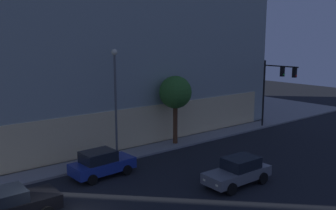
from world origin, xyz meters
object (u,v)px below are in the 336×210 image
object	(u,v)px
car_black	(7,206)
car_grey	(238,171)
modern_building	(81,32)
sidewalk_tree	(175,93)
traffic_light_far_corner	(276,82)
car_blue	(101,163)
street_lamp_sidewalk	(115,90)

from	to	relation	value
car_black	car_grey	size ratio (longest dim) A/B	1.05
modern_building	car_black	distance (m)	25.26
sidewalk_tree	car_grey	xyz separation A→B (m)	(-2.39, -8.90, -3.56)
traffic_light_far_corner	car_black	world-z (taller)	traffic_light_far_corner
car_grey	car_black	bearing A→B (deg)	163.12
modern_building	car_blue	world-z (taller)	modern_building
car_blue	car_grey	xyz separation A→B (m)	(5.85, -6.35, -0.02)
street_lamp_sidewalk	car_black	size ratio (longest dim) A/B	1.69
car_blue	street_lamp_sidewalk	bearing A→B (deg)	43.02
street_lamp_sidewalk	car_grey	xyz separation A→B (m)	(3.34, -8.69, -4.27)
car_blue	car_black	bearing A→B (deg)	-157.76
modern_building	sidewalk_tree	xyz separation A→B (m)	(1.33, -14.48, -5.07)
street_lamp_sidewalk	sidewalk_tree	distance (m)	5.77
modern_building	traffic_light_far_corner	world-z (taller)	modern_building
car_grey	street_lamp_sidewalk	bearing A→B (deg)	111.00
modern_building	car_grey	world-z (taller)	modern_building
traffic_light_far_corner	sidewalk_tree	xyz separation A→B (m)	(-10.96, 1.86, -0.32)
traffic_light_far_corner	street_lamp_sidewalk	world-z (taller)	street_lamp_sidewalk
traffic_light_far_corner	car_blue	bearing A→B (deg)	-177.92
car_black	car_blue	xyz separation A→B (m)	(6.42, 2.63, 0.01)
modern_building	car_grey	distance (m)	24.95
modern_building	street_lamp_sidewalk	xyz separation A→B (m)	(-4.39, -14.69, -4.36)
traffic_light_far_corner	sidewalk_tree	distance (m)	11.12
car_black	car_blue	world-z (taller)	car_blue
car_black	car_grey	distance (m)	12.82
street_lamp_sidewalk	sidewalk_tree	world-z (taller)	street_lamp_sidewalk
car_blue	car_grey	bearing A→B (deg)	-47.36
street_lamp_sidewalk	car_blue	xyz separation A→B (m)	(-2.51, -2.34, -4.25)
car_black	car_blue	size ratio (longest dim) A/B	1.12
traffic_light_far_corner	street_lamp_sidewalk	bearing A→B (deg)	174.37
sidewalk_tree	car_black	world-z (taller)	sidewalk_tree
modern_building	traffic_light_far_corner	size ratio (longest dim) A/B	4.50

